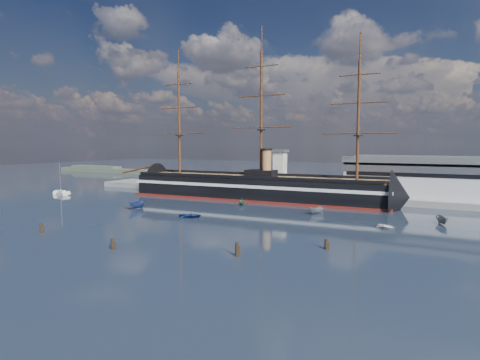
% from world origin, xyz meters
% --- Properties ---
extents(ground, '(600.00, 600.00, 0.00)m').
position_xyz_m(ground, '(0.00, 40.00, 0.00)').
color(ground, '#232B39').
rests_on(ground, ground).
extents(quay, '(180.00, 18.00, 2.00)m').
position_xyz_m(quay, '(10.00, 76.00, 0.00)').
color(quay, slate).
rests_on(quay, ground).
extents(warehouse, '(63.00, 21.00, 11.60)m').
position_xyz_m(warehouse, '(58.00, 80.00, 7.98)').
color(warehouse, '#B7BABC').
rests_on(warehouse, ground).
extents(quay_tower, '(5.00, 5.00, 15.00)m').
position_xyz_m(quay_tower, '(3.00, 73.00, 9.75)').
color(quay_tower, silver).
rests_on(quay_tower, ground).
extents(shoreline, '(120.00, 10.00, 4.00)m').
position_xyz_m(shoreline, '(-139.23, 135.00, 1.45)').
color(shoreline, '#3F4C38').
rests_on(shoreline, ground).
extents(warship, '(113.20, 19.94, 53.94)m').
position_xyz_m(warship, '(-2.29, 60.00, 4.04)').
color(warship, black).
rests_on(warship, ground).
extents(sailboat, '(7.83, 4.11, 12.03)m').
position_xyz_m(sailboat, '(-70.56, 37.21, 0.77)').
color(sailboat, silver).
rests_on(sailboat, ground).
extents(motorboat_a, '(7.55, 2.96, 2.99)m').
position_xyz_m(motorboat_a, '(-22.66, 25.51, 0.00)').
color(motorboat_a, navy).
rests_on(motorboat_a, ground).
extents(motorboat_b, '(2.30, 3.84, 1.68)m').
position_xyz_m(motorboat_b, '(-0.61, 21.26, 0.00)').
color(motorboat_b, navy).
rests_on(motorboat_b, ground).
extents(motorboat_c, '(6.33, 4.84, 2.41)m').
position_xyz_m(motorboat_c, '(26.81, 41.97, 0.00)').
color(motorboat_c, slate).
rests_on(motorboat_c, ground).
extents(motorboat_d, '(7.34, 5.82, 2.48)m').
position_xyz_m(motorboat_d, '(1.10, 46.60, 0.00)').
color(motorboat_d, '#1B5036').
rests_on(motorboat_d, ground).
extents(motorboat_e, '(2.88, 3.27, 1.46)m').
position_xyz_m(motorboat_e, '(46.53, 30.62, 0.00)').
color(motorboat_e, silver).
rests_on(motorboat_e, ground).
extents(motorboat_f, '(6.31, 4.25, 2.37)m').
position_xyz_m(motorboat_f, '(57.28, 42.37, 0.00)').
color(motorboat_f, slate).
rests_on(motorboat_f, ground).
extents(piling_near_left, '(0.64, 0.64, 2.84)m').
position_xyz_m(piling_near_left, '(-18.67, -8.49, 0.00)').
color(piling_near_left, black).
rests_on(piling_near_left, ground).
extents(piling_near_mid, '(0.64, 0.64, 2.73)m').
position_xyz_m(piling_near_mid, '(5.15, -11.30, 0.00)').
color(piling_near_mid, black).
rests_on(piling_near_mid, ground).
extents(piling_near_right, '(0.64, 0.64, 3.10)m').
position_xyz_m(piling_near_right, '(27.20, -4.69, 0.00)').
color(piling_near_right, black).
rests_on(piling_near_right, ground).
extents(piling_far_right, '(0.64, 0.64, 2.61)m').
position_xyz_m(piling_far_right, '(39.27, 6.97, 0.00)').
color(piling_far_right, black).
rests_on(piling_far_right, ground).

